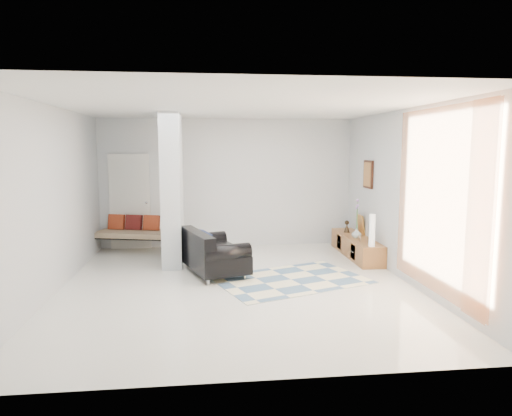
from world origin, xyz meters
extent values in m
plane|color=silver|center=(0.00, 0.00, 0.00)|extent=(6.00, 6.00, 0.00)
plane|color=white|center=(0.00, 0.00, 2.80)|extent=(6.00, 6.00, 0.00)
plane|color=silver|center=(0.00, 3.00, 1.40)|extent=(6.00, 0.00, 6.00)
plane|color=silver|center=(0.00, -3.00, 1.40)|extent=(6.00, 0.00, 6.00)
plane|color=silver|center=(-2.75, 0.00, 1.40)|extent=(0.00, 6.00, 6.00)
plane|color=silver|center=(2.75, 0.00, 1.40)|extent=(0.00, 6.00, 6.00)
cube|color=silver|center=(-1.10, 1.60, 1.40)|extent=(0.35, 1.20, 2.80)
cube|color=silver|center=(-2.10, 2.96, 1.02)|extent=(0.85, 0.06, 2.04)
plane|color=orange|center=(2.67, -1.15, 1.45)|extent=(0.00, 2.55, 2.55)
cube|color=#3B1B10|center=(2.72, 1.70, 1.65)|extent=(0.04, 0.45, 0.55)
cube|color=brown|center=(2.52, 1.70, 0.20)|extent=(0.45, 2.04, 0.40)
cube|color=#3B1B10|center=(2.30, 1.25, 0.20)|extent=(0.02, 0.27, 0.28)
cube|color=#3B1B10|center=(2.30, 2.15, 0.20)|extent=(0.02, 0.27, 0.28)
cube|color=gold|center=(2.70, 1.98, 0.60)|extent=(0.09, 0.32, 0.40)
cube|color=silver|center=(2.42, 1.25, 0.46)|extent=(0.04, 0.10, 0.12)
cylinder|color=silver|center=(-0.46, 0.12, 0.05)|extent=(0.05, 0.05, 0.10)
cylinder|color=silver|center=(-0.82, 1.21, 0.05)|extent=(0.05, 0.05, 0.10)
cylinder|color=silver|center=(0.14, 0.32, 0.05)|extent=(0.05, 0.05, 0.10)
cylinder|color=silver|center=(-0.22, 1.41, 0.05)|extent=(0.05, 0.05, 0.10)
cube|color=black|center=(-0.34, 0.77, 0.25)|extent=(1.22, 1.58, 0.30)
cube|color=black|center=(-0.64, 0.67, 0.58)|extent=(0.62, 1.38, 0.36)
cylinder|color=black|center=(-0.16, 0.22, 0.48)|extent=(0.84, 0.51, 0.28)
cylinder|color=black|center=(-0.52, 1.31, 0.48)|extent=(0.84, 0.51, 0.28)
cube|color=black|center=(-0.52, 0.70, 0.60)|extent=(0.29, 0.53, 0.31)
cylinder|color=black|center=(-2.79, 2.47, 0.20)|extent=(0.04, 0.04, 0.40)
cylinder|color=black|center=(-1.18, 2.06, 0.20)|extent=(0.04, 0.04, 0.40)
cylinder|color=black|center=(-2.62, 3.13, 0.20)|extent=(0.04, 0.04, 0.40)
cylinder|color=black|center=(-1.01, 2.72, 0.20)|extent=(0.04, 0.04, 0.40)
cube|color=tan|center=(-1.90, 2.60, 0.38)|extent=(1.80, 1.10, 0.12)
cube|color=#9D371C|center=(-2.38, 2.88, 0.60)|extent=(0.37, 0.24, 0.33)
cube|color=maroon|center=(-2.00, 2.78, 0.60)|extent=(0.37, 0.24, 0.33)
cube|color=#9D371C|center=(-1.63, 2.68, 0.60)|extent=(0.37, 0.24, 0.33)
cube|color=beige|center=(0.90, 0.20, 0.01)|extent=(2.77, 2.31, 0.01)
cylinder|color=silver|center=(2.50, 0.82, 0.69)|extent=(0.11, 0.11, 0.58)
imported|color=silver|center=(2.47, 1.57, 0.50)|extent=(0.19, 0.19, 0.20)
camera|label=1|loc=(-0.49, -7.00, 2.18)|focal=32.00mm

